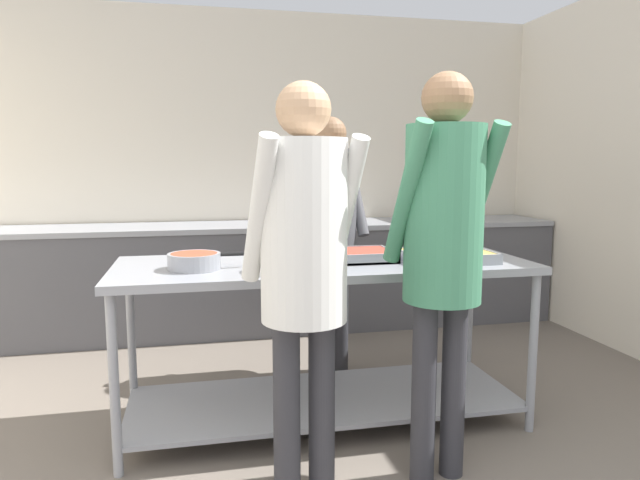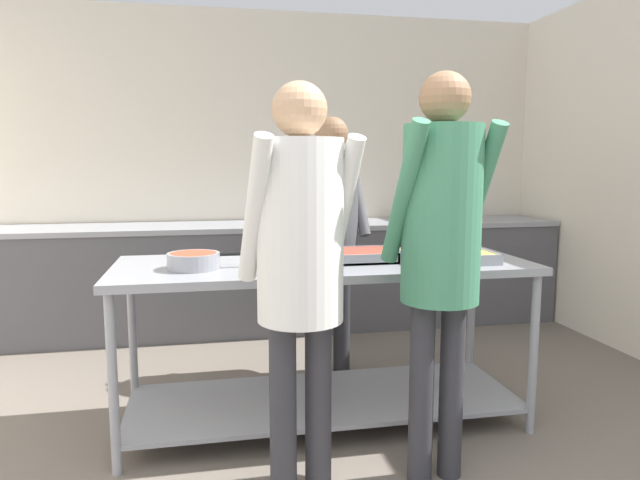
% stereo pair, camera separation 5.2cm
% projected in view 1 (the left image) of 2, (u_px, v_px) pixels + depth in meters
% --- Properties ---
extents(wall_rear, '(5.00, 0.06, 2.65)m').
position_uv_depth(wall_rear, '(262.00, 169.00, 4.97)').
color(wall_rear, beige).
rests_on(wall_rear, ground_plane).
extents(back_counter, '(4.84, 0.65, 0.88)m').
position_uv_depth(back_counter, '(268.00, 276.00, 4.73)').
color(back_counter, '#4C4C51').
rests_on(back_counter, ground_plane).
extents(serving_counter, '(2.12, 0.79, 0.87)m').
position_uv_depth(serving_counter, '(324.00, 314.00, 2.99)').
color(serving_counter, gray).
rests_on(serving_counter, ground_plane).
extents(sauce_pan, '(0.39, 0.25, 0.08)m').
position_uv_depth(sauce_pan, '(195.00, 260.00, 2.74)').
color(sauce_pan, gray).
rests_on(sauce_pan, serving_counter).
extents(plate_stack, '(0.27, 0.27, 0.04)m').
position_uv_depth(plate_stack, '(273.00, 268.00, 2.68)').
color(plate_stack, white).
rests_on(plate_stack, serving_counter).
extents(serving_tray_roast, '(0.49, 0.31, 0.05)m').
position_uv_depth(serving_tray_roast, '(346.00, 256.00, 2.98)').
color(serving_tray_roast, gray).
rests_on(serving_tray_roast, serving_counter).
extents(serving_tray_vegetables, '(0.46, 0.33, 0.05)m').
position_uv_depth(serving_tray_vegetables, '(447.00, 257.00, 2.96)').
color(serving_tray_vegetables, gray).
rests_on(serving_tray_vegetables, serving_counter).
extents(guest_serving_left, '(0.46, 0.38, 1.74)m').
position_uv_depth(guest_serving_left, '(443.00, 232.00, 2.37)').
color(guest_serving_left, '#2D2D33').
rests_on(guest_serving_left, ground_plane).
extents(guest_serving_right, '(0.48, 0.40, 1.68)m').
position_uv_depth(guest_serving_right, '(304.00, 250.00, 2.20)').
color(guest_serving_right, '#2D2D33').
rests_on(guest_serving_right, ground_plane).
extents(cook_behind_counter, '(0.49, 0.40, 1.66)m').
position_uv_depth(cook_behind_counter, '(330.00, 217.00, 3.64)').
color(cook_behind_counter, '#2D2D33').
rests_on(cook_behind_counter, ground_plane).
extents(water_bottle, '(0.06, 0.06, 0.23)m').
position_uv_depth(water_bottle, '(468.00, 207.00, 5.08)').
color(water_bottle, '#23602D').
rests_on(water_bottle, back_counter).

